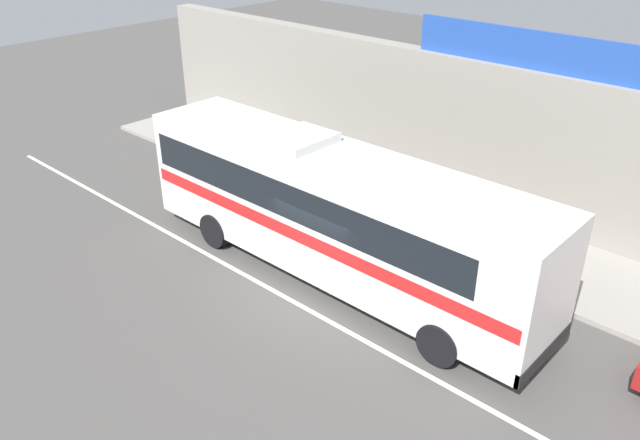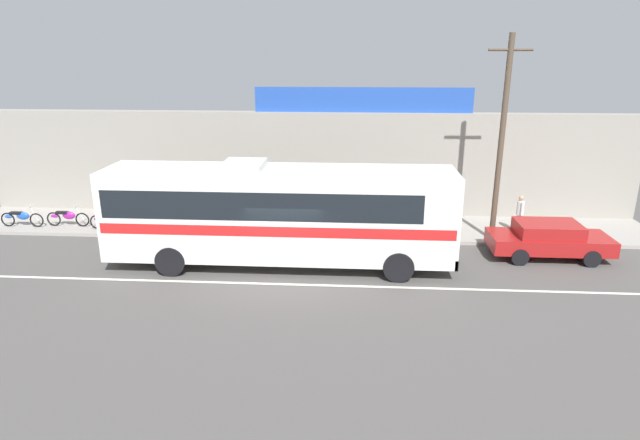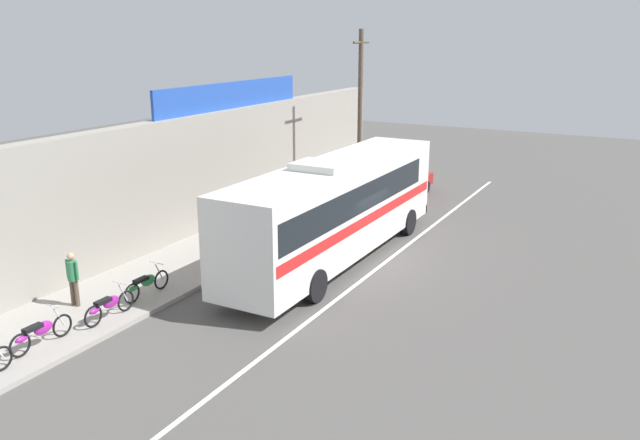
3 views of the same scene
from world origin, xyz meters
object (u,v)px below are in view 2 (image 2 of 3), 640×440
motorcycle_orange (151,219)px  motorcycle_red (21,217)px  intercity_bus (277,210)px  parked_car (549,239)px  pedestrian_far_left (129,198)px  motorcycle_black (110,220)px  pedestrian_by_curb (520,211)px  utility_pole (502,138)px  motorcycle_blue (67,217)px

motorcycle_orange → motorcycle_red: 5.72m
intercity_bus → parked_car: size_ratio=2.80×
pedestrian_far_left → motorcycle_black: bearing=-97.4°
motorcycle_red → pedestrian_by_curb: pedestrian_by_curb is taller
utility_pole → motorcycle_red: bearing=179.3°
intercity_bus → motorcycle_orange: (-5.96, 3.41, -1.50)m
parked_car → pedestrian_far_left: size_ratio=2.65×
motorcycle_blue → motorcycle_red: size_ratio=0.99×
parked_car → pedestrian_far_left: pedestrian_far_left is taller
intercity_bus → parked_car: (9.96, 1.40, -1.33)m
motorcycle_black → pedestrian_by_curb: size_ratio=1.14×
parked_car → motorcycle_blue: parked_car is taller
intercity_bus → motorcycle_red: 12.21m
motorcycle_orange → motorcycle_blue: bearing=179.3°
motorcycle_black → motorcycle_red: (-3.99, 0.09, 0.00)m
intercity_bus → utility_pole: size_ratio=1.54×
utility_pole → pedestrian_far_left: size_ratio=4.83×
utility_pole → motorcycle_blue: (-18.02, 0.45, -3.67)m
intercity_bus → utility_pole: (8.30, 3.00, 2.17)m
intercity_bus → motorcycle_black: size_ratio=6.65×
motorcycle_blue → parked_car: bearing=-6.0°
motorcycle_red → pedestrian_far_left: pedestrian_far_left is taller
parked_car → pedestrian_by_curb: 2.51m
motorcycle_red → pedestrian_by_curb: bearing=1.6°
intercity_bus → parked_car: intercity_bus is taller
motorcycle_red → utility_pole: bearing=-0.7°
motorcycle_orange → utility_pole: bearing=-1.6°
motorcycle_orange → pedestrian_far_left: pedestrian_far_left is taller
motorcycle_orange → pedestrian_far_left: 2.11m
utility_pole → motorcycle_blue: size_ratio=4.16×
parked_car → pedestrian_by_curb: pedestrian_by_curb is taller
motorcycle_orange → parked_car: bearing=-7.2°
motorcycle_blue → pedestrian_far_left: 2.66m
utility_pole → pedestrian_by_curb: 3.52m
utility_pole → motorcycle_black: utility_pole is taller
utility_pole → motorcycle_red: size_ratio=4.14×
motorcycle_black → motorcycle_orange: bearing=7.7°
motorcycle_black → pedestrian_by_curb: (17.27, 0.69, 0.50)m
utility_pole → motorcycle_black: bearing=179.4°
intercity_bus → pedestrian_by_curb: intercity_bus is taller
motorcycle_black → motorcycle_red: bearing=178.8°
parked_car → motorcycle_orange: parked_car is taller
motorcycle_orange → pedestrian_by_curb: size_ratio=1.18×
intercity_bus → motorcycle_orange: size_ratio=6.45×
utility_pole → motorcycle_red: 20.31m
motorcycle_orange → motorcycle_red: bearing=-178.5°
utility_pole → pedestrian_far_left: utility_pole is taller
parked_car → motorcycle_orange: bearing=172.8°
utility_pole → pedestrian_by_curb: (1.29, 0.86, -3.17)m
motorcycle_orange → pedestrian_far_left: (-1.52, 1.37, 0.52)m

